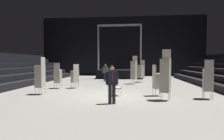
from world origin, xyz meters
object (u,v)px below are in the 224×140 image
(chair_stack_mid_right, at_px, (157,80))
(chair_stack_mid_centre, at_px, (58,76))
(chair_stack_rear_right, at_px, (208,80))
(chair_stack_front_right, at_px, (165,75))
(crew_worker_near_stage, at_px, (105,72))
(chair_stack_rear_centre, at_px, (40,76))
(stage_riser, at_px, (120,73))
(chair_stack_mid_left, at_px, (134,70))
(loose_chair_near_man, at_px, (116,86))
(man_with_tie, at_px, (112,82))
(chair_stack_front_left, at_px, (141,71))
(chair_stack_rear_left, at_px, (75,76))

(chair_stack_mid_right, xyz_separation_m, chair_stack_mid_centre, (-6.56, 2.26, 0.04))
(chair_stack_mid_right, relative_size, chair_stack_rear_right, 0.87)
(chair_stack_front_right, height_order, crew_worker_near_stage, chair_stack_front_right)
(chair_stack_mid_right, distance_m, chair_stack_rear_centre, 6.60)
(stage_riser, distance_m, chair_stack_mid_left, 6.00)
(chair_stack_mid_centre, bearing_deg, chair_stack_rear_right, -18.20)
(chair_stack_mid_right, bearing_deg, loose_chair_near_man, -101.76)
(stage_riser, xyz_separation_m, chair_stack_mid_left, (1.51, -5.78, 0.59))
(chair_stack_mid_centre, height_order, chair_stack_rear_centre, chair_stack_rear_centre)
(stage_riser, distance_m, chair_stack_mid_right, 11.52)
(loose_chair_near_man, bearing_deg, chair_stack_mid_centre, -57.92)
(man_with_tie, relative_size, chair_stack_mid_right, 1.00)
(chair_stack_front_left, relative_size, chair_stack_mid_left, 0.86)
(chair_stack_mid_right, bearing_deg, chair_stack_rear_left, -129.98)
(stage_riser, relative_size, chair_stack_front_left, 2.91)
(chair_stack_rear_centre, relative_size, loose_chair_near_man, 2.26)
(chair_stack_mid_right, height_order, crew_worker_near_stage, chair_stack_mid_right)
(stage_riser, relative_size, crew_worker_near_stage, 3.57)
(stage_riser, distance_m, crew_worker_near_stage, 4.03)
(chair_stack_front_left, bearing_deg, chair_stack_rear_left, 90.30)
(chair_stack_mid_right, bearing_deg, man_with_tie, -61.20)
(chair_stack_mid_left, height_order, chair_stack_mid_centre, chair_stack_mid_left)
(chair_stack_front_left, height_order, chair_stack_rear_right, chair_stack_front_left)
(chair_stack_rear_left, xyz_separation_m, chair_stack_rear_right, (7.78, -3.13, 0.13))
(chair_stack_mid_right, distance_m, crew_worker_near_stage, 8.33)
(man_with_tie, distance_m, chair_stack_front_right, 2.69)
(man_with_tie, distance_m, chair_stack_front_left, 9.23)
(chair_stack_front_right, bearing_deg, chair_stack_front_left, -61.96)
(chair_stack_rear_right, bearing_deg, stage_riser, 124.25)
(chair_stack_mid_centre, distance_m, crew_worker_near_stage, 5.77)
(chair_stack_rear_right, height_order, crew_worker_near_stage, chair_stack_rear_right)
(man_with_tie, bearing_deg, chair_stack_mid_centre, -65.34)
(chair_stack_front_left, distance_m, crew_worker_near_stage, 3.44)
(chair_stack_rear_left, bearing_deg, chair_stack_front_left, -2.18)
(chair_stack_front_left, distance_m, loose_chair_near_man, 7.24)
(chair_stack_mid_left, bearing_deg, chair_stack_rear_centre, 71.48)
(stage_riser, xyz_separation_m, chair_stack_front_right, (2.89, -12.39, 0.64))
(chair_stack_mid_right, distance_m, loose_chair_near_man, 2.29)
(chair_stack_front_right, bearing_deg, chair_stack_rear_right, -142.36)
(chair_stack_mid_right, bearing_deg, chair_stack_front_left, 168.94)
(chair_stack_rear_right, distance_m, chair_stack_rear_centre, 8.99)
(chair_stack_mid_centre, xyz_separation_m, loose_chair_near_man, (4.30, -2.39, -0.37))
(man_with_tie, distance_m, chair_stack_rear_right, 4.91)
(stage_riser, relative_size, chair_stack_mid_right, 3.49)
(stage_riser, xyz_separation_m, chair_stack_mid_right, (2.69, -11.20, 0.26))
(chair_stack_rear_left, distance_m, chair_stack_rear_centre, 2.97)
(chair_stack_front_left, height_order, loose_chair_near_man, chair_stack_front_left)
(stage_riser, xyz_separation_m, man_with_tie, (0.42, -13.39, 0.37))
(chair_stack_mid_centre, distance_m, chair_stack_rear_right, 9.40)
(chair_stack_mid_left, relative_size, chair_stack_rear_left, 1.40)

